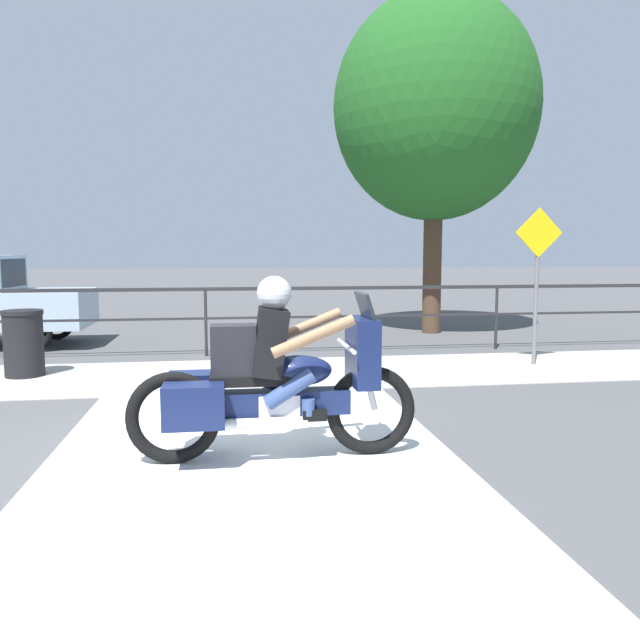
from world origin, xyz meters
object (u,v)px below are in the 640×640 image
Objects in this scene: trash_bin at (24,343)px; street_sign at (537,266)px; motorcycle at (272,379)px; tree_behind_sign at (435,108)px.

trash_bin is 7.55m from street_sign.
motorcycle is 0.34× the size of tree_behind_sign.
trash_bin is at bearing -152.28° from tree_behind_sign.
street_sign is at bearing -1.53° from trash_bin.
motorcycle is 9.57m from tree_behind_sign.
motorcycle is 1.02× the size of street_sign.
motorcycle is at bearing -117.11° from tree_behind_sign.
trash_bin is 9.11m from tree_behind_sign.
motorcycle is 5.10m from trash_bin.
tree_behind_sign reaches higher than trash_bin.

